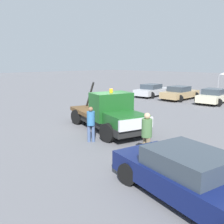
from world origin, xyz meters
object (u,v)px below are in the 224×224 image
(tow_truck, at_px, (109,114))
(parked_car_silver, at_px, (152,90))
(foreground_car, at_px, (194,178))
(person_near_truck, at_px, (147,132))
(person_at_hood, at_px, (91,122))
(parked_car_tan, at_px, (180,93))
(parked_car_cream, at_px, (214,96))
(traffic_cone, at_px, (120,110))

(tow_truck, height_order, parked_car_silver, tow_truck)
(foreground_car, xyz_separation_m, person_near_truck, (-2.70, 1.50, 0.39))
(foreground_car, height_order, person_near_truck, person_near_truck)
(tow_truck, relative_size, person_at_hood, 3.75)
(tow_truck, xyz_separation_m, parked_car_tan, (-3.36, 13.04, -0.26))
(foreground_car, bearing_deg, parked_car_tan, 133.53)
(parked_car_silver, distance_m, parked_car_cream, 6.79)
(tow_truck, distance_m, foreground_car, 7.28)
(tow_truck, distance_m, parked_car_silver, 14.73)
(foreground_car, bearing_deg, person_near_truck, 163.16)
(foreground_car, xyz_separation_m, parked_car_tan, (-9.89, 16.25, -0.00))
(parked_car_silver, bearing_deg, tow_truck, -159.20)
(foreground_car, relative_size, person_at_hood, 3.22)
(foreground_car, relative_size, person_near_truck, 2.96)
(parked_car_silver, bearing_deg, parked_car_tan, -97.21)
(person_at_hood, distance_m, parked_car_tan, 15.47)
(person_at_hood, relative_size, parked_car_cream, 0.37)
(tow_truck, relative_size, traffic_cone, 11.26)
(tow_truck, height_order, foreground_car, tow_truck)
(traffic_cone, bearing_deg, foreground_car, -37.00)
(person_at_hood, xyz_separation_m, parked_car_tan, (-4.12, 14.91, -0.30))
(person_near_truck, height_order, person_at_hood, person_near_truck)
(person_near_truck, height_order, traffic_cone, person_near_truck)
(person_near_truck, xyz_separation_m, parked_car_tan, (-7.19, 14.75, -0.39))
(person_near_truck, distance_m, parked_car_silver, 18.20)
(person_near_truck, height_order, parked_car_silver, person_near_truck)
(parked_car_silver, height_order, parked_car_tan, same)
(foreground_car, xyz_separation_m, parked_car_cream, (-6.50, 16.29, -0.00))
(parked_car_tan, bearing_deg, foreground_car, -148.58)
(parked_car_silver, bearing_deg, traffic_cone, -163.66)
(person_near_truck, bearing_deg, traffic_cone, -111.40)
(foreground_car, distance_m, traffic_cone, 11.80)
(parked_car_cream, relative_size, traffic_cone, 8.03)
(person_at_hood, xyz_separation_m, parked_car_silver, (-7.52, 14.95, -0.30))
(parked_car_silver, relative_size, parked_car_tan, 1.12)
(person_near_truck, relative_size, traffic_cone, 3.26)
(person_at_hood, height_order, parked_car_tan, person_at_hood)
(parked_car_tan, height_order, traffic_cone, parked_car_tan)
(foreground_car, distance_m, parked_car_silver, 21.02)
(foreground_car, xyz_separation_m, person_at_hood, (-5.77, 1.34, 0.30))
(person_at_hood, xyz_separation_m, traffic_cone, (-3.64, 5.76, -0.70))
(tow_truck, bearing_deg, foreground_car, -10.22)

